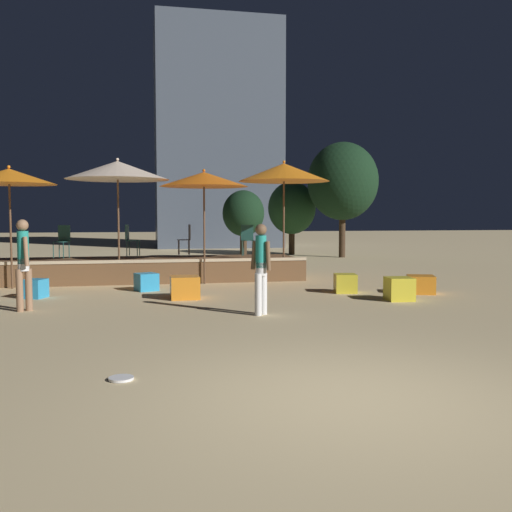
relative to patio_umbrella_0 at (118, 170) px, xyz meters
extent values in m
plane|color=#D1B784|center=(2.66, -10.12, -3.00)|extent=(120.00, 120.00, 0.00)
cube|color=brown|center=(0.62, 1.22, -2.71)|extent=(8.95, 2.67, 0.58)
cube|color=#CCB793|center=(0.62, -0.08, -2.38)|extent=(8.95, 0.12, 0.08)
cylinder|color=brown|center=(0.00, 0.00, -1.62)|extent=(0.05, 0.05, 2.77)
cone|color=beige|center=(0.00, 0.00, 0.00)|extent=(2.67, 2.67, 0.48)
sphere|color=beige|center=(0.00, 0.00, 0.28)|extent=(0.08, 0.08, 0.08)
cylinder|color=brown|center=(2.23, -0.23, -1.71)|extent=(0.05, 0.05, 2.60)
cone|color=orange|center=(2.23, -0.23, -0.22)|extent=(2.35, 2.35, 0.38)
sphere|color=orange|center=(2.23, -0.23, 0.01)|extent=(0.08, 0.08, 0.08)
cylinder|color=brown|center=(-2.60, -0.32, -1.70)|extent=(0.05, 0.05, 2.60)
cone|color=orange|center=(-2.60, -0.32, -0.21)|extent=(2.28, 2.28, 0.38)
sphere|color=orange|center=(-2.60, -0.32, 0.02)|extent=(0.08, 0.08, 0.08)
cylinder|color=brown|center=(4.49, 0.05, -1.62)|extent=(0.05, 0.05, 2.78)
cone|color=orange|center=(4.49, 0.05, 0.02)|extent=(2.53, 2.53, 0.50)
sphere|color=orange|center=(4.49, 0.05, 0.31)|extent=(0.08, 0.08, 0.08)
cube|color=orange|center=(7.02, -3.11, -2.79)|extent=(0.77, 0.77, 0.42)
cube|color=yellow|center=(6.03, -4.03, -2.76)|extent=(0.59, 0.59, 0.50)
cube|color=orange|center=(1.52, -2.87, -2.76)|extent=(0.63, 0.63, 0.50)
cube|color=#2D9EDB|center=(0.69, -1.34, -2.79)|extent=(0.62, 0.62, 0.43)
cube|color=#2D9EDB|center=(-1.76, -2.12, -2.80)|extent=(0.59, 0.59, 0.42)
cube|color=yellow|center=(5.32, -2.63, -2.78)|extent=(0.58, 0.58, 0.44)
cylinder|color=#997051|center=(-1.54, -3.88, -2.60)|extent=(0.13, 0.13, 0.81)
cylinder|color=#997051|center=(-1.69, -3.96, -2.60)|extent=(0.13, 0.13, 0.81)
cylinder|color=white|center=(-1.62, -3.92, -2.11)|extent=(0.21, 0.21, 0.24)
cylinder|color=teal|center=(-1.62, -3.92, -1.78)|extent=(0.21, 0.21, 0.62)
cylinder|color=#997051|center=(-1.70, -3.77, -1.85)|extent=(0.17, 0.23, 0.55)
cylinder|color=#997051|center=(-1.54, -4.07, -1.85)|extent=(0.14, 0.17, 0.56)
sphere|color=#997051|center=(-1.62, -3.92, -1.36)|extent=(0.22, 0.22, 0.22)
cylinder|color=white|center=(2.67, -5.28, -2.62)|extent=(0.13, 0.13, 0.77)
cylinder|color=white|center=(2.80, -5.18, -2.62)|extent=(0.13, 0.13, 0.77)
cylinder|color=white|center=(2.74, -5.23, -2.15)|extent=(0.20, 0.20, 0.24)
cylinder|color=teal|center=(2.74, -5.23, -1.84)|extent=(0.20, 0.20, 0.59)
cylinder|color=brown|center=(2.84, -5.35, -1.91)|extent=(0.13, 0.13, 0.53)
cylinder|color=brown|center=(2.63, -5.11, -1.91)|extent=(0.15, 0.15, 0.53)
sphere|color=brown|center=(2.74, -5.23, -1.44)|extent=(0.21, 0.21, 0.21)
cylinder|color=#47474C|center=(1.66, 1.72, -2.12)|extent=(0.02, 0.02, 0.45)
cylinder|color=#47474C|center=(1.67, 1.42, -2.12)|extent=(0.02, 0.02, 0.45)
cylinder|color=#47474C|center=(1.96, 1.72, -2.12)|extent=(0.02, 0.02, 0.45)
cylinder|color=#47474C|center=(1.97, 1.42, -2.12)|extent=(0.02, 0.02, 0.45)
cylinder|color=#47474C|center=(1.81, 1.57, -1.89)|extent=(0.40, 0.40, 0.02)
cube|color=#47474C|center=(1.98, 1.57, -1.67)|extent=(0.04, 0.36, 0.45)
cylinder|color=#1E4C47|center=(0.46, 1.23, -2.12)|extent=(0.02, 0.02, 0.45)
cylinder|color=#1E4C47|center=(0.52, 1.52, -2.12)|extent=(0.02, 0.02, 0.45)
cylinder|color=#1E4C47|center=(0.17, 1.29, -2.12)|extent=(0.02, 0.02, 0.45)
cylinder|color=#1E4C47|center=(0.23, 1.58, -2.12)|extent=(0.02, 0.02, 0.45)
cylinder|color=#1E4C47|center=(0.35, 1.41, -1.89)|extent=(0.40, 0.40, 0.02)
cube|color=#1E4C47|center=(0.18, 1.44, -1.67)|extent=(0.11, 0.36, 0.45)
cylinder|color=#1E4C47|center=(3.82, 1.02, -2.12)|extent=(0.02, 0.02, 0.45)
cylinder|color=#1E4C47|center=(3.53, 1.11, -2.12)|extent=(0.02, 0.02, 0.45)
cylinder|color=#1E4C47|center=(3.73, 0.74, -2.12)|extent=(0.02, 0.02, 0.45)
cylinder|color=#1E4C47|center=(3.44, 0.83, -2.12)|extent=(0.02, 0.02, 0.45)
cylinder|color=#1E4C47|center=(3.63, 0.92, -1.89)|extent=(0.40, 0.40, 0.02)
cube|color=#1E4C47|center=(3.58, 0.76, -1.67)|extent=(0.35, 0.14, 0.45)
cylinder|color=#1E4C47|center=(-1.78, 0.93, -2.12)|extent=(0.02, 0.02, 0.45)
cylinder|color=#1E4C47|center=(-1.51, 0.81, -2.12)|extent=(0.02, 0.02, 0.45)
cylinder|color=#1E4C47|center=(-1.67, 1.21, -2.12)|extent=(0.02, 0.02, 0.45)
cylinder|color=#1E4C47|center=(-1.39, 1.09, -2.12)|extent=(0.02, 0.02, 0.45)
cylinder|color=#1E4C47|center=(-1.59, 1.01, -1.89)|extent=(0.40, 0.40, 0.02)
cube|color=#1E4C47|center=(-1.52, 1.17, -1.67)|extent=(0.34, 0.17, 0.45)
cylinder|color=white|center=(0.36, -9.01, -2.99)|extent=(0.28, 0.28, 0.03)
cylinder|color=#3D2B1C|center=(4.67, 7.57, -2.42)|extent=(0.28, 0.28, 1.16)
ellipsoid|color=black|center=(4.67, 7.57, -1.08)|extent=(1.71, 1.71, 1.88)
cylinder|color=#3D2B1C|center=(7.51, 10.60, -2.41)|extent=(0.28, 0.28, 1.19)
ellipsoid|color=#1E4223|center=(7.51, 10.60, -0.81)|extent=(2.24, 2.24, 2.46)
cylinder|color=#3D2B1C|center=(9.21, 8.38, -2.03)|extent=(0.28, 0.28, 1.94)
ellipsoid|color=black|center=(9.21, 8.38, 0.32)|extent=(3.08, 3.08, 3.39)
cube|color=#4C5666|center=(5.00, 18.49, 3.46)|extent=(7.17, 4.88, 12.94)
camera|label=1|loc=(0.62, -15.39, -1.18)|focal=40.00mm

